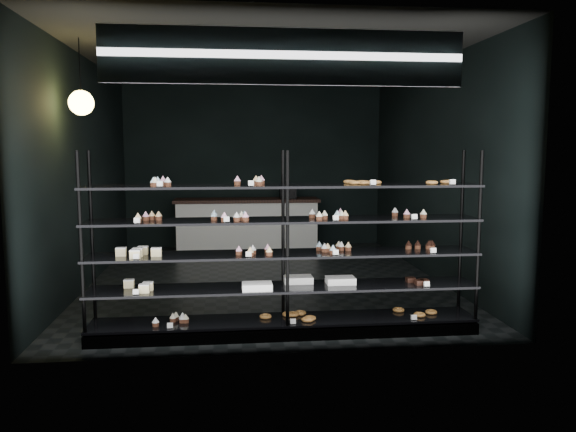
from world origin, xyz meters
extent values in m
cube|color=black|center=(0.00, 0.00, 0.01)|extent=(5.00, 6.00, 0.01)
cube|color=black|center=(0.00, 0.00, 3.20)|extent=(5.00, 6.00, 0.01)
cube|color=black|center=(0.00, 3.00, 1.60)|extent=(5.00, 0.01, 3.20)
cube|color=black|center=(0.00, -3.00, 1.60)|extent=(5.00, 0.01, 3.20)
cube|color=black|center=(-2.50, 0.00, 1.60)|extent=(0.01, 6.00, 3.20)
cube|color=black|center=(2.50, 0.00, 1.60)|extent=(0.01, 6.00, 3.20)
cube|color=black|center=(0.05, -2.45, 0.06)|extent=(4.00, 0.50, 0.12)
cylinder|color=black|center=(-1.92, -2.67, 0.99)|extent=(0.04, 0.04, 1.85)
cylinder|color=black|center=(-1.92, -2.23, 0.99)|extent=(0.04, 0.04, 1.85)
cylinder|color=black|center=(0.05, -2.67, 0.99)|extent=(0.04, 0.04, 1.85)
cylinder|color=black|center=(0.05, -2.23, 0.99)|extent=(0.04, 0.04, 1.85)
cylinder|color=black|center=(2.02, -2.67, 0.99)|extent=(0.04, 0.04, 1.85)
cylinder|color=black|center=(2.02, -2.23, 0.99)|extent=(0.04, 0.04, 1.85)
cube|color=black|center=(0.05, -2.45, 0.15)|extent=(4.00, 0.50, 0.03)
cube|color=black|center=(0.05, -2.45, 0.50)|extent=(4.00, 0.50, 0.02)
cube|color=black|center=(0.05, -2.45, 0.85)|extent=(4.00, 0.50, 0.02)
cube|color=black|center=(0.05, -2.45, 1.20)|extent=(4.00, 0.50, 0.02)
cube|color=black|center=(0.05, -2.45, 1.55)|extent=(4.00, 0.50, 0.02)
cube|color=white|center=(-1.20, -2.63, 1.59)|extent=(0.06, 0.04, 0.06)
cube|color=white|center=(-0.32, -2.63, 1.59)|extent=(0.06, 0.04, 0.06)
cube|color=white|center=(0.91, -2.63, 1.59)|extent=(0.05, 0.04, 0.06)
cube|color=white|center=(1.70, -2.63, 1.59)|extent=(0.06, 0.04, 0.06)
cube|color=white|center=(-1.39, -2.63, 1.24)|extent=(0.06, 0.04, 0.06)
cube|color=white|center=(-0.51, -2.63, 1.24)|extent=(0.05, 0.04, 0.06)
cube|color=white|center=(0.51, -2.63, 1.24)|extent=(0.05, 0.04, 0.06)
cube|color=white|center=(1.37, -2.63, 1.24)|extent=(0.06, 0.04, 0.06)
cube|color=white|center=(-1.43, -2.63, 0.89)|extent=(0.06, 0.04, 0.06)
cube|color=white|center=(-0.30, -2.63, 0.89)|extent=(0.06, 0.04, 0.06)
cube|color=white|center=(0.58, -2.63, 0.89)|extent=(0.05, 0.04, 0.06)
cube|color=white|center=(1.51, -2.63, 0.89)|extent=(0.06, 0.04, 0.06)
cube|color=white|center=(-1.45, -2.63, 0.54)|extent=(0.06, 0.04, 0.06)
cube|color=white|center=(1.45, -2.63, 0.54)|extent=(0.06, 0.04, 0.06)
cube|color=white|center=(-1.13, -2.63, 0.19)|extent=(0.06, 0.04, 0.06)
cube|color=white|center=(0.07, -2.63, 0.19)|extent=(0.05, 0.04, 0.06)
cube|color=white|center=(1.41, -2.63, 0.19)|extent=(0.06, 0.04, 0.06)
cube|color=#0D1C43|center=(0.00, -2.92, 2.75)|extent=(3.20, 0.04, 0.45)
cube|color=white|center=(0.00, -2.94, 2.75)|extent=(3.30, 0.02, 0.50)
cylinder|color=black|center=(-2.20, -1.30, 2.89)|extent=(0.01, 0.01, 0.59)
sphere|color=#FFD359|center=(-2.20, -1.30, 2.45)|extent=(0.28, 0.28, 0.28)
cube|color=silver|center=(-0.17, 2.50, 0.46)|extent=(2.62, 0.60, 0.92)
cube|color=black|center=(-0.17, 2.50, 0.95)|extent=(2.72, 0.65, 0.06)
cube|color=black|center=(0.61, 2.50, 1.10)|extent=(0.30, 0.30, 0.25)
camera|label=1|loc=(-0.54, -8.09, 1.93)|focal=35.00mm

